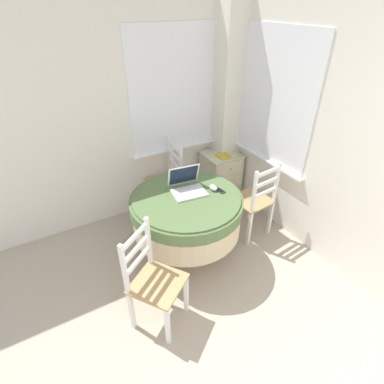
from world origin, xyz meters
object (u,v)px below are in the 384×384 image
Objects in this scene: round_dining_table at (186,211)px; computer_mouse at (213,188)px; dining_chair_camera_near at (153,281)px; dining_chair_near_right_window at (255,201)px; laptop at (187,186)px; cell_phone at (220,191)px; book_on_cabinet at (223,156)px; dining_chair_near_back_window at (167,181)px; corner_cabinet at (220,175)px.

computer_mouse is at bearing -5.38° from round_dining_table.
dining_chair_near_right_window is at bearing 18.37° from dining_chair_camera_near.
laptop is 3.12× the size of cell_phone.
dining_chair_camera_near is 2.04m from book_on_cabinet.
laptop is at bearing 56.64° from round_dining_table.
dining_chair_near_right_window is at bearing -11.69° from laptop.
dining_chair_near_back_window reaches higher than computer_mouse.
book_on_cabinet is (1.57, 1.29, 0.20)m from dining_chair_camera_near.
computer_mouse is at bearing -130.89° from book_on_cabinet.
computer_mouse is (0.24, -0.12, -0.03)m from laptop.
round_dining_table reaches higher than corner_cabinet.
laptop is 1.11m from book_on_cabinet.
dining_chair_near_right_window is (0.55, -0.04, -0.33)m from computer_mouse.
dining_chair_near_right_window is 0.91m from corner_cabinet.
cell_phone is at bearing -79.02° from dining_chair_near_back_window.
corner_cabinet is at bearing 68.52° from book_on_cabinet.
dining_chair_camera_near reaches higher than round_dining_table.
corner_cabinet is at bearing 40.52° from dining_chair_camera_near.
laptop is 1.27m from corner_cabinet.
book_on_cabinet is at bearing 49.11° from computer_mouse.
dining_chair_near_back_window is at bearing 78.21° from round_dining_table.
dining_chair_near_back_window is at bearing 178.99° from corner_cabinet.
corner_cabinet is (0.98, 0.81, -0.26)m from round_dining_table.
cell_phone is 0.18× the size of corner_cabinet.
dining_chair_camera_near reaches higher than book_on_cabinet.
laptop reaches higher than round_dining_table.
computer_mouse reaches higher than round_dining_table.
round_dining_table is 0.85m from dining_chair_near_back_window.
round_dining_table is 9.70× the size of cell_phone.
dining_chair_near_right_window is at bearing -4.63° from computer_mouse.
dining_chair_near_right_window is 1.47× the size of corner_cabinet.
corner_cabinet is 0.35m from book_on_cabinet.
dining_chair_near_back_window is 1.00× the size of dining_chair_near_right_window.
laptop is at bearing -142.01° from corner_cabinet.
corner_cabinet is at bearing 81.01° from dining_chair_near_right_window.
laptop is at bearing -98.74° from dining_chair_near_back_window.
cell_phone reaches higher than corner_cabinet.
dining_chair_near_right_window is (0.67, -0.90, 0.00)m from dining_chair_near_back_window.
corner_cabinet is at bearing 39.54° from round_dining_table.
dining_chair_near_back_window is at bearing 100.98° from cell_phone.
corner_cabinet is 3.52× the size of book_on_cabinet.
laptop reaches higher than corner_cabinet.
dining_chair_camera_near is (-0.92, -0.53, -0.33)m from computer_mouse.
laptop reaches higher than cell_phone.
corner_cabinet is (0.81, -0.01, -0.14)m from dining_chair_near_back_window.
dining_chair_camera_near is (-0.68, -0.65, -0.35)m from laptop.
laptop is 0.38× the size of dining_chair_near_right_window.
dining_chair_near_back_window reaches higher than book_on_cabinet.
laptop is 1.00m from dining_chair_camera_near.
cell_phone is (0.29, -0.17, -0.05)m from laptop.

